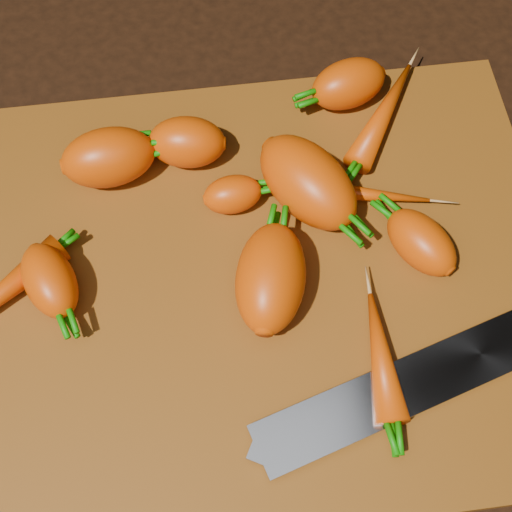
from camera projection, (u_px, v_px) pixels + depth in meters
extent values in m
cube|color=black|center=(257.00, 285.00, 0.60)|extent=(2.00, 2.00, 0.01)
cube|color=brown|center=(258.00, 279.00, 0.59)|extent=(0.50, 0.40, 0.01)
ellipsoid|color=#D13F00|center=(108.00, 157.00, 0.61)|extent=(0.09, 0.06, 0.05)
ellipsoid|color=#D13F00|center=(187.00, 142.00, 0.62)|extent=(0.07, 0.06, 0.05)
ellipsoid|color=#D13F00|center=(308.00, 182.00, 0.59)|extent=(0.10, 0.12, 0.06)
ellipsoid|color=#D13F00|center=(271.00, 278.00, 0.55)|extent=(0.08, 0.10, 0.06)
ellipsoid|color=#D13F00|center=(348.00, 84.00, 0.65)|extent=(0.08, 0.06, 0.04)
ellipsoid|color=#D13F00|center=(233.00, 194.00, 0.60)|extent=(0.05, 0.04, 0.03)
ellipsoid|color=#D13F00|center=(421.00, 242.00, 0.58)|extent=(0.07, 0.08, 0.04)
ellipsoid|color=#D13F00|center=(384.00, 113.00, 0.64)|extent=(0.09, 0.12, 0.03)
ellipsoid|color=#D13F00|center=(364.00, 194.00, 0.61)|extent=(0.11, 0.05, 0.02)
ellipsoid|color=#D13F00|center=(381.00, 356.00, 0.54)|extent=(0.03, 0.10, 0.03)
ellipsoid|color=#D13F00|center=(50.00, 281.00, 0.56)|extent=(0.06, 0.08, 0.04)
cube|color=gray|center=(258.00, 453.00, 0.51)|extent=(0.24, 0.11, 0.00)
cube|color=gray|center=(409.00, 386.00, 0.53)|extent=(0.03, 0.04, 0.02)
cube|color=black|center=(493.00, 349.00, 0.55)|extent=(0.14, 0.06, 0.02)
cylinder|color=#B2B2B7|center=(474.00, 355.00, 0.54)|extent=(0.01, 0.01, 0.00)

